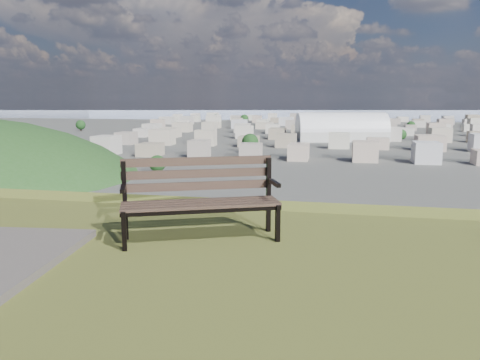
# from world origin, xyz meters

# --- Properties ---
(park_bench) EXTENTS (1.69, 1.10, 0.85)m
(park_bench) POSITION_xyz_m (-0.65, 2.63, 25.48)
(park_bench) COLOR #432F26
(park_bench) RESTS_ON hilltop_mesa
(arena) EXTENTS (58.48, 35.55, 23.02)m
(arena) POSITION_xyz_m (3.53, 296.18, 5.43)
(arena) COLOR beige
(arena) RESTS_ON ground
(city_blocks) EXTENTS (395.00, 361.00, 7.00)m
(city_blocks) POSITION_xyz_m (0.00, 394.44, 3.50)
(city_blocks) COLOR beige
(city_blocks) RESTS_ON ground
(city_trees) EXTENTS (406.52, 387.20, 9.98)m
(city_trees) POSITION_xyz_m (-26.39, 319.00, 4.83)
(city_trees) COLOR #302218
(city_trees) RESTS_ON ground
(bay_water) EXTENTS (2400.00, 700.00, 0.12)m
(bay_water) POSITION_xyz_m (0.00, 900.00, 0.00)
(bay_water) COLOR #8F9EB7
(bay_water) RESTS_ON ground
(far_hills) EXTENTS (2050.00, 340.00, 60.00)m
(far_hills) POSITION_xyz_m (-60.92, 1402.93, 25.47)
(far_hills) COLOR #A5B0CD
(far_hills) RESTS_ON ground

